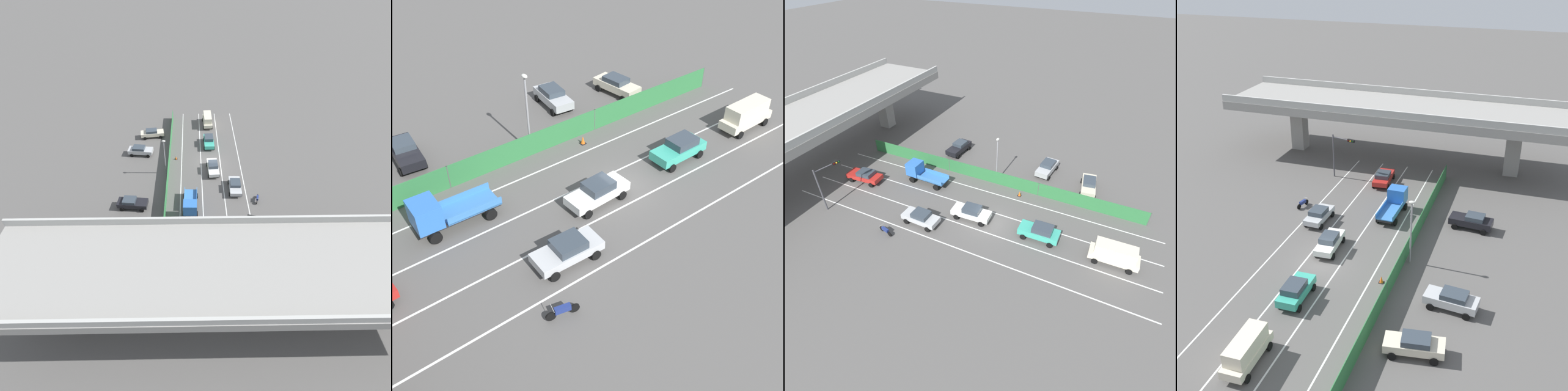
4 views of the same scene
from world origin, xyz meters
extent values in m
plane|color=#565451|center=(0.00, 0.00, 0.00)|extent=(300.00, 300.00, 0.00)
cube|color=silver|center=(-5.13, 3.31, 0.00)|extent=(0.14, 42.62, 0.01)
cube|color=silver|center=(-1.71, 3.31, 0.00)|extent=(0.14, 42.62, 0.01)
cube|color=silver|center=(1.71, 3.31, 0.00)|extent=(0.14, 42.62, 0.01)
cube|color=silver|center=(5.13, 3.31, 0.00)|extent=(0.14, 42.62, 0.01)
cube|color=gray|center=(0.00, 26.62, 7.14)|extent=(46.68, 11.36, 1.13)
cube|color=#B2B2AD|center=(0.00, 21.17, 8.15)|extent=(46.68, 0.30, 0.90)
cube|color=gray|center=(14.94, 26.62, 3.29)|extent=(1.87, 1.87, 6.57)
cube|color=#2D753D|center=(7.26, 3.31, 0.93)|extent=(0.06, 38.62, 1.86)
cylinder|color=#4C514C|center=(7.26, -16.00, 0.93)|extent=(0.10, 0.10, 1.86)
cylinder|color=#4C514C|center=(7.26, -3.13, 0.93)|extent=(0.10, 0.10, 1.86)
cylinder|color=#4C514C|center=(7.26, 9.75, 0.93)|extent=(0.10, 0.10, 1.86)
cylinder|color=#4C514C|center=(7.26, 22.62, 0.93)|extent=(0.10, 0.10, 1.86)
cube|color=red|center=(0.20, 18.68, 0.77)|extent=(2.17, 4.74, 0.58)
cube|color=#333D47|center=(0.23, 18.35, 1.32)|extent=(1.76, 2.13, 0.52)
cylinder|color=black|center=(-0.83, 20.18, 0.32)|extent=(0.26, 0.65, 0.64)
cylinder|color=black|center=(1.02, 20.31, 0.32)|extent=(0.26, 0.65, 0.64)
cylinder|color=black|center=(-0.61, 17.05, 0.32)|extent=(0.26, 0.65, 0.64)
cylinder|color=black|center=(1.24, 17.18, 0.32)|extent=(0.26, 0.65, 0.64)
cube|color=beige|center=(0.00, -13.21, 0.82)|extent=(1.84, 4.81, 0.68)
cube|color=beige|center=(0.00, -13.21, 1.72)|extent=(1.61, 3.95, 1.13)
cylinder|color=black|center=(-0.90, -11.61, 0.32)|extent=(0.24, 0.65, 0.64)
cylinder|color=black|center=(0.81, -11.56, 0.32)|extent=(0.24, 0.65, 0.64)
cylinder|color=black|center=(-0.82, -14.85, 0.32)|extent=(0.24, 0.65, 0.64)
cylinder|color=black|center=(0.90, -14.80, 0.32)|extent=(0.24, 0.65, 0.64)
cube|color=silver|center=(-0.24, 2.48, 0.79)|extent=(1.97, 4.59, 0.61)
cube|color=#333D47|center=(-0.24, 2.37, 1.38)|extent=(1.62, 2.02, 0.58)
cylinder|color=black|center=(-1.19, 3.96, 0.32)|extent=(0.25, 0.65, 0.64)
cylinder|color=black|center=(0.54, 4.06, 0.32)|extent=(0.25, 0.65, 0.64)
cylinder|color=black|center=(-1.03, 0.90, 0.32)|extent=(0.25, 0.65, 0.64)
cylinder|color=black|center=(0.70, 1.00, 0.32)|extent=(0.25, 0.65, 0.64)
cube|color=#B7BABC|center=(-3.46, 7.25, 0.77)|extent=(1.91, 4.30, 0.57)
cube|color=#333D47|center=(-3.46, 7.14, 1.31)|extent=(1.62, 1.92, 0.52)
cylinder|color=black|center=(-4.31, 8.72, 0.32)|extent=(0.24, 0.65, 0.64)
cylinder|color=black|center=(-2.53, 8.67, 0.32)|extent=(0.24, 0.65, 0.64)
cylinder|color=black|center=(-4.39, 5.83, 0.32)|extent=(0.24, 0.65, 0.64)
cylinder|color=black|center=(-2.61, 5.78, 0.32)|extent=(0.24, 0.65, 0.64)
cube|color=teal|center=(0.08, -5.50, 0.82)|extent=(1.87, 4.35, 0.69)
cube|color=#333D47|center=(0.09, -5.85, 1.46)|extent=(1.62, 2.12, 0.58)
cylinder|color=black|center=(-0.84, -4.05, 0.32)|extent=(0.23, 0.64, 0.64)
cylinder|color=black|center=(0.95, -4.02, 0.32)|extent=(0.23, 0.64, 0.64)
cylinder|color=black|center=(-0.79, -6.99, 0.32)|extent=(0.23, 0.64, 0.64)
cylinder|color=black|center=(1.00, -6.96, 0.32)|extent=(0.23, 0.64, 0.64)
cube|color=black|center=(3.59, 10.92, 0.73)|extent=(1.69, 5.59, 0.25)
cube|color=blue|center=(3.64, 12.86, 1.70)|extent=(1.98, 1.72, 1.70)
cube|color=#3875BC|center=(3.56, 10.01, 0.90)|extent=(2.03, 3.79, 0.10)
cube|color=#3875BC|center=(2.63, 10.03, 1.17)|extent=(0.18, 3.74, 0.53)
cube|color=#3875BC|center=(4.49, 9.98, 1.17)|extent=(0.18, 3.74, 0.53)
cylinder|color=black|center=(2.67, 12.83, 0.40)|extent=(0.28, 0.81, 0.80)
cylinder|color=black|center=(4.60, 12.78, 0.40)|extent=(0.28, 0.81, 0.80)
cylinder|color=black|center=(2.57, 9.05, 0.40)|extent=(0.28, 0.81, 0.80)
cylinder|color=black|center=(4.50, 9.00, 0.40)|extent=(0.28, 0.81, 0.80)
cylinder|color=black|center=(-6.47, 10.46, 0.30)|extent=(0.23, 0.61, 0.60)
cylinder|color=black|center=(-6.77, 9.14, 0.30)|extent=(0.23, 0.61, 0.60)
cube|color=navy|center=(-6.62, 9.80, 0.58)|extent=(0.48, 0.96, 0.36)
cylinder|color=#B2B2B2|center=(-6.49, 10.35, 0.92)|extent=(0.59, 0.16, 0.03)
cube|color=beige|center=(11.02, -8.62, 0.81)|extent=(4.65, 2.34, 0.66)
cube|color=#333D47|center=(11.13, -8.60, 1.37)|extent=(2.31, 1.80, 0.46)
cylinder|color=black|center=(9.64, -9.68, 0.32)|extent=(0.66, 0.31, 0.64)
cylinder|color=black|center=(9.40, -7.98, 0.32)|extent=(0.66, 0.31, 0.64)
cylinder|color=black|center=(12.64, -9.25, 0.32)|extent=(0.66, 0.31, 0.64)
cylinder|color=black|center=(12.39, -7.55, 0.32)|extent=(0.66, 0.31, 0.64)
cube|color=#B2B5B7|center=(12.61, -2.67, 0.83)|extent=(4.54, 2.21, 0.70)
cube|color=#333D47|center=(12.84, -2.70, 1.41)|extent=(2.26, 1.77, 0.47)
cylinder|color=black|center=(11.03, -3.40, 0.32)|extent=(0.66, 0.28, 0.64)
cylinder|color=black|center=(11.22, -1.64, 0.32)|extent=(0.66, 0.28, 0.64)
cylinder|color=black|center=(14.00, -3.71, 0.32)|extent=(0.66, 0.28, 0.64)
cylinder|color=black|center=(14.18, -1.94, 0.32)|extent=(0.66, 0.28, 0.64)
cube|color=black|center=(12.16, 10.95, 0.83)|extent=(4.56, 2.18, 0.70)
cube|color=#333D47|center=(12.56, 10.91, 1.41)|extent=(1.98, 1.74, 0.46)
cylinder|color=black|center=(10.58, 10.19, 0.32)|extent=(0.66, 0.28, 0.64)
cylinder|color=black|center=(10.74, 11.98, 0.32)|extent=(0.66, 0.28, 0.64)
cylinder|color=black|center=(13.57, 9.92, 0.32)|extent=(0.66, 0.28, 0.64)
cylinder|color=black|center=(13.73, 11.71, 0.32)|extent=(0.66, 0.28, 0.64)
cylinder|color=#47474C|center=(-6.43, 18.74, 2.82)|extent=(0.18, 0.18, 5.64)
cylinder|color=#47474C|center=(-4.97, 18.39, 5.34)|extent=(2.94, 0.80, 0.12)
cube|color=black|center=(-3.81, 18.12, 5.34)|extent=(1.00, 0.49, 0.32)
sphere|color=#390706|center=(-4.13, 18.03, 5.34)|extent=(0.20, 0.20, 0.20)
sphere|color=#EFA319|center=(-3.84, 17.96, 5.34)|extent=(0.20, 0.20, 0.20)
sphere|color=black|center=(-3.55, 17.90, 5.34)|extent=(0.20, 0.20, 0.20)
cylinder|color=gray|center=(7.72, 2.80, 3.07)|extent=(0.16, 0.16, 6.14)
ellipsoid|color=silver|center=(7.72, 2.80, 6.32)|extent=(0.60, 0.36, 0.28)
cone|color=orange|center=(6.15, -1.09, 0.33)|extent=(0.36, 0.36, 0.65)
cube|color=black|center=(6.15, -1.09, 0.01)|extent=(0.47, 0.47, 0.03)
camera|label=1|loc=(3.32, 42.67, 31.85)|focal=27.46mm
camera|label=2|loc=(-20.68, 18.81, 21.85)|focal=45.89mm
camera|label=3|loc=(-24.94, -10.64, 25.24)|focal=29.64mm
camera|label=4|loc=(17.02, -36.22, 26.97)|focal=46.80mm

